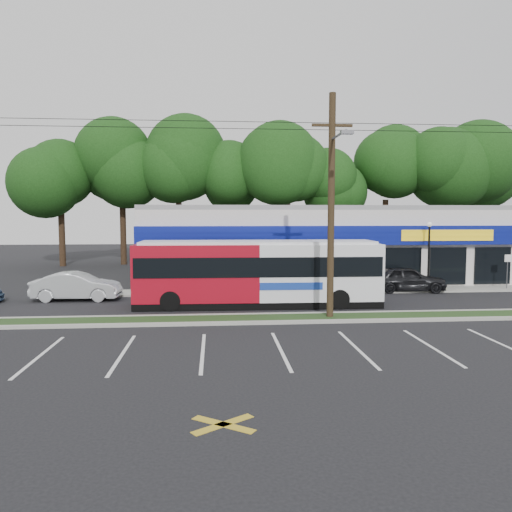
{
  "coord_description": "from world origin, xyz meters",
  "views": [
    {
      "loc": [
        -2.16,
        -20.86,
        4.71
      ],
      "look_at": [
        -0.02,
        5.0,
        2.54
      ],
      "focal_mm": 35.0,
      "sensor_mm": 36.0,
      "label": 1
    }
  ],
  "objects_px": {
    "car_dark": "(407,279)",
    "pedestrian_a": "(285,279)",
    "car_silver": "(77,286)",
    "pedestrian_b": "(294,283)",
    "metrobus": "(258,272)",
    "utility_pole": "(328,198)",
    "lamp_post": "(429,248)",
    "sign_post": "(508,265)"
  },
  "relations": [
    {
      "from": "car_dark",
      "to": "pedestrian_a",
      "type": "bearing_deg",
      "value": 94.43
    },
    {
      "from": "car_silver",
      "to": "pedestrian_b",
      "type": "height_order",
      "value": "pedestrian_b"
    },
    {
      "from": "metrobus",
      "to": "car_dark",
      "type": "height_order",
      "value": "metrobus"
    },
    {
      "from": "car_silver",
      "to": "pedestrian_b",
      "type": "bearing_deg",
      "value": -92.25
    },
    {
      "from": "car_dark",
      "to": "utility_pole",
      "type": "bearing_deg",
      "value": 143.01
    },
    {
      "from": "pedestrian_a",
      "to": "pedestrian_b",
      "type": "relative_size",
      "value": 0.93
    },
    {
      "from": "car_dark",
      "to": "pedestrian_b",
      "type": "bearing_deg",
      "value": 111.3
    },
    {
      "from": "metrobus",
      "to": "pedestrian_b",
      "type": "relative_size",
      "value": 6.86
    },
    {
      "from": "lamp_post",
      "to": "pedestrian_b",
      "type": "relative_size",
      "value": 2.32
    },
    {
      "from": "utility_pole",
      "to": "car_silver",
      "type": "height_order",
      "value": "utility_pole"
    },
    {
      "from": "sign_post",
      "to": "pedestrian_b",
      "type": "distance_m",
      "value": 14.0
    },
    {
      "from": "utility_pole",
      "to": "car_dark",
      "type": "relative_size",
      "value": 10.81
    },
    {
      "from": "metrobus",
      "to": "car_dark",
      "type": "distance_m",
      "value": 10.33
    },
    {
      "from": "metrobus",
      "to": "utility_pole",
      "type": "bearing_deg",
      "value": -51.01
    },
    {
      "from": "sign_post",
      "to": "car_silver",
      "type": "height_order",
      "value": "sign_post"
    },
    {
      "from": "metrobus",
      "to": "car_silver",
      "type": "xyz_separation_m",
      "value": [
        -9.79,
        2.5,
        -1.01
      ]
    },
    {
      "from": "sign_post",
      "to": "car_dark",
      "type": "distance_m",
      "value": 6.53
    },
    {
      "from": "car_silver",
      "to": "utility_pole",
      "type": "bearing_deg",
      "value": -114.58
    },
    {
      "from": "utility_pole",
      "to": "car_dark",
      "type": "bearing_deg",
      "value": 48.55
    },
    {
      "from": "metrobus",
      "to": "pedestrian_b",
      "type": "distance_m",
      "value": 2.93
    },
    {
      "from": "pedestrian_b",
      "to": "car_dark",
      "type": "bearing_deg",
      "value": -148.63
    },
    {
      "from": "lamp_post",
      "to": "car_silver",
      "type": "relative_size",
      "value": 0.9
    },
    {
      "from": "metrobus",
      "to": "car_silver",
      "type": "distance_m",
      "value": 10.16
    },
    {
      "from": "sign_post",
      "to": "car_silver",
      "type": "bearing_deg",
      "value": -176.5
    },
    {
      "from": "utility_pole",
      "to": "metrobus",
      "type": "xyz_separation_m",
      "value": [
        -2.78,
        3.57,
        -3.63
      ]
    },
    {
      "from": "pedestrian_a",
      "to": "lamp_post",
      "type": "bearing_deg",
      "value": 148.96
    },
    {
      "from": "lamp_post",
      "to": "pedestrian_a",
      "type": "height_order",
      "value": "lamp_post"
    },
    {
      "from": "utility_pole",
      "to": "car_dark",
      "type": "height_order",
      "value": "utility_pole"
    },
    {
      "from": "sign_post",
      "to": "car_dark",
      "type": "bearing_deg",
      "value": -179.31
    },
    {
      "from": "metrobus",
      "to": "pedestrian_a",
      "type": "height_order",
      "value": "metrobus"
    },
    {
      "from": "car_silver",
      "to": "pedestrian_b",
      "type": "relative_size",
      "value": 2.57
    },
    {
      "from": "lamp_post",
      "to": "metrobus",
      "type": "xyz_separation_m",
      "value": [
        -10.95,
        -4.3,
        -0.89
      ]
    },
    {
      "from": "utility_pole",
      "to": "car_silver",
      "type": "bearing_deg",
      "value": 154.23
    },
    {
      "from": "lamp_post",
      "to": "sign_post",
      "type": "bearing_deg",
      "value": -2.58
    },
    {
      "from": "metrobus",
      "to": "pedestrian_b",
      "type": "xyz_separation_m",
      "value": [
        2.15,
        1.78,
        -0.87
      ]
    },
    {
      "from": "pedestrian_b",
      "to": "car_silver",
      "type": "bearing_deg",
      "value": 11.09
    },
    {
      "from": "sign_post",
      "to": "car_silver",
      "type": "xyz_separation_m",
      "value": [
        -25.75,
        -1.57,
        -0.78
      ]
    },
    {
      "from": "metrobus",
      "to": "pedestrian_b",
      "type": "bearing_deg",
      "value": 40.67
    },
    {
      "from": "utility_pole",
      "to": "metrobus",
      "type": "distance_m",
      "value": 5.81
    },
    {
      "from": "car_dark",
      "to": "pedestrian_a",
      "type": "relative_size",
      "value": 2.72
    },
    {
      "from": "metrobus",
      "to": "pedestrian_a",
      "type": "xyz_separation_m",
      "value": [
        1.95,
        4.0,
        -0.93
      ]
    },
    {
      "from": "metrobus",
      "to": "sign_post",
      "type": "bearing_deg",
      "value": 15.39
    }
  ]
}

